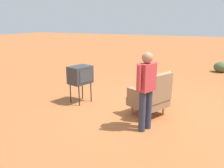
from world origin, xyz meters
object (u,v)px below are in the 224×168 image
Objects in this scene: armchair at (151,96)px; person_standing at (146,87)px; side_table at (161,84)px; bottle_tall_amber at (168,78)px; flower_vase at (169,75)px; soda_can_red at (159,77)px; tv_on_stand at (80,75)px.

person_standing reaches higher than armchair.
side_table is (-0.91, 0.01, 0.06)m from armchair.
flower_vase is at bearing -173.25° from bottle_tall_amber.
armchair is at bearing 4.82° from soda_can_red.
armchair is 2.06m from tv_on_stand.
armchair is at bearing -10.26° from flower_vase.
person_standing is (0.78, 0.08, 0.44)m from armchair.
person_standing reaches higher than soda_can_red.
soda_can_red is 0.30m from flower_vase.
armchair is 1.14m from soda_can_red.
bottle_tall_amber is (-0.58, 2.28, 0.02)m from tv_on_stand.
flower_vase is (-1.07, 0.19, 0.30)m from armchair.
side_table is 0.28m from soda_can_red.
person_standing reaches higher than flower_vase.
armchair is at bearing -0.73° from side_table.
soda_can_red is 0.46× the size of flower_vase.
side_table is 2.21m from tv_on_stand.
armchair is 1.13m from flower_vase.
person_standing is at bearing 5.91° from armchair.
armchair is 8.69× the size of soda_can_red.
soda_can_red is (-1.11, -0.09, 0.22)m from armchair.
bottle_tall_amber is 2.46× the size of soda_can_red.
armchair is at bearing 86.74° from tv_on_stand.
tv_on_stand is at bearing -112.90° from person_standing.
person_standing reaches higher than side_table.
armchair reaches higher than flower_vase.
armchair reaches higher than soda_can_red.
soda_can_red is at bearing -152.05° from side_table.
person_standing is 1.49m from bottle_tall_amber.
flower_vase is at bearing 169.74° from armchair.
armchair is 0.79m from bottle_tall_amber.
soda_can_red is at bearing -97.35° from flower_vase.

